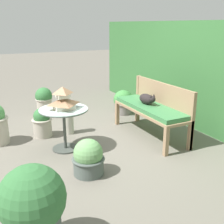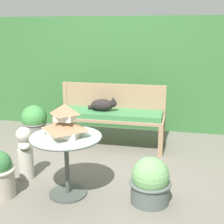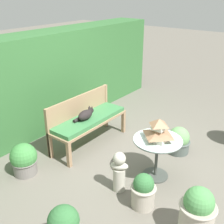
{
  "view_description": "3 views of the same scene",
  "coord_description": "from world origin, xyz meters",
  "px_view_note": "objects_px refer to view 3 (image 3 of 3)",
  "views": [
    {
      "loc": [
        3.63,
        -1.46,
        1.76
      ],
      "look_at": [
        -0.14,
        0.44,
        0.43
      ],
      "focal_mm": 45.0,
      "sensor_mm": 36.0,
      "label": 1
    },
    {
      "loc": [
        0.98,
        -3.05,
        1.61
      ],
      "look_at": [
        0.19,
        0.59,
        0.63
      ],
      "focal_mm": 50.0,
      "sensor_mm": 36.0,
      "label": 2
    },
    {
      "loc": [
        -3.18,
        -1.94,
        2.58
      ],
      "look_at": [
        0.23,
        0.66,
        0.66
      ],
      "focal_mm": 45.0,
      "sensor_mm": 36.0,
      "label": 3
    }
  ],
  "objects_px": {
    "cat": "(86,115)",
    "potted_plant_table_near": "(178,141)",
    "patio_table": "(157,147)",
    "potted_plant_hedge_corner": "(197,213)",
    "garden_bust": "(119,171)",
    "potted_plant_patio_mid": "(143,191)",
    "potted_plant_bench_left": "(24,160)",
    "garden_bench": "(89,121)",
    "pagoda_birdhouse": "(159,131)"
  },
  "relations": [
    {
      "from": "cat",
      "to": "potted_plant_table_near",
      "type": "distance_m",
      "value": 1.62
    },
    {
      "from": "cat",
      "to": "patio_table",
      "type": "xyz_separation_m",
      "value": [
        -0.03,
        -1.39,
        -0.12
      ]
    },
    {
      "from": "potted_plant_hedge_corner",
      "to": "garden_bust",
      "type": "bearing_deg",
      "value": 84.93
    },
    {
      "from": "potted_plant_patio_mid",
      "to": "potted_plant_bench_left",
      "type": "distance_m",
      "value": 1.83
    },
    {
      "from": "garden_bench",
      "to": "potted_plant_hedge_corner",
      "type": "distance_m",
      "value": 2.42
    },
    {
      "from": "potted_plant_hedge_corner",
      "to": "potted_plant_patio_mid",
      "type": "bearing_deg",
      "value": 87.36
    },
    {
      "from": "potted_plant_table_near",
      "to": "potted_plant_bench_left",
      "type": "distance_m",
      "value": 2.49
    },
    {
      "from": "potted_plant_hedge_corner",
      "to": "potted_plant_bench_left",
      "type": "relative_size",
      "value": 1.29
    },
    {
      "from": "potted_plant_hedge_corner",
      "to": "cat",
      "type": "bearing_deg",
      "value": 72.8
    },
    {
      "from": "cat",
      "to": "garden_bust",
      "type": "relative_size",
      "value": 0.71
    },
    {
      "from": "cat",
      "to": "potted_plant_hedge_corner",
      "type": "bearing_deg",
      "value": -110.8
    },
    {
      "from": "garden_bust",
      "to": "potted_plant_bench_left",
      "type": "height_order",
      "value": "garden_bust"
    },
    {
      "from": "potted_plant_table_near",
      "to": "patio_table",
      "type": "bearing_deg",
      "value": -177.75
    },
    {
      "from": "patio_table",
      "to": "potted_plant_table_near",
      "type": "height_order",
      "value": "patio_table"
    },
    {
      "from": "cat",
      "to": "potted_plant_patio_mid",
      "type": "height_order",
      "value": "cat"
    },
    {
      "from": "garden_bench",
      "to": "potted_plant_bench_left",
      "type": "relative_size",
      "value": 3.08
    },
    {
      "from": "cat",
      "to": "patio_table",
      "type": "relative_size",
      "value": 0.61
    },
    {
      "from": "potted_plant_table_near",
      "to": "potted_plant_bench_left",
      "type": "bearing_deg",
      "value": 141.31
    },
    {
      "from": "cat",
      "to": "garden_bust",
      "type": "distance_m",
      "value": 1.33
    },
    {
      "from": "garden_bench",
      "to": "potted_plant_table_near",
      "type": "relative_size",
      "value": 3.33
    },
    {
      "from": "garden_bench",
      "to": "potted_plant_patio_mid",
      "type": "height_order",
      "value": "garden_bench"
    },
    {
      "from": "patio_table",
      "to": "potted_plant_patio_mid",
      "type": "bearing_deg",
      "value": -164.59
    },
    {
      "from": "potted_plant_hedge_corner",
      "to": "patio_table",
      "type": "bearing_deg",
      "value": 52.53
    },
    {
      "from": "garden_bench",
      "to": "pagoda_birdhouse",
      "type": "xyz_separation_m",
      "value": [
        -0.12,
        -1.39,
        0.31
      ]
    },
    {
      "from": "patio_table",
      "to": "potted_plant_table_near",
      "type": "relative_size",
      "value": 1.53
    },
    {
      "from": "cat",
      "to": "potted_plant_patio_mid",
      "type": "relative_size",
      "value": 0.88
    },
    {
      "from": "pagoda_birdhouse",
      "to": "garden_bust",
      "type": "relative_size",
      "value": 0.61
    },
    {
      "from": "potted_plant_hedge_corner",
      "to": "potted_plant_bench_left",
      "type": "distance_m",
      "value": 2.52
    },
    {
      "from": "potted_plant_patio_mid",
      "to": "garden_bench",
      "type": "bearing_deg",
      "value": 64.05
    },
    {
      "from": "potted_plant_patio_mid",
      "to": "cat",
      "type": "bearing_deg",
      "value": 66.82
    },
    {
      "from": "cat",
      "to": "potted_plant_table_near",
      "type": "height_order",
      "value": "cat"
    },
    {
      "from": "potted_plant_table_near",
      "to": "potted_plant_bench_left",
      "type": "relative_size",
      "value": 0.92
    },
    {
      "from": "potted_plant_hedge_corner",
      "to": "potted_plant_table_near",
      "type": "bearing_deg",
      "value": 31.44
    },
    {
      "from": "garden_bust",
      "to": "garden_bench",
      "type": "bearing_deg",
      "value": 123.23
    },
    {
      "from": "patio_table",
      "to": "garden_bench",
      "type": "bearing_deg",
      "value": 85.1
    },
    {
      "from": "potted_plant_patio_mid",
      "to": "potted_plant_bench_left",
      "type": "height_order",
      "value": "potted_plant_bench_left"
    },
    {
      "from": "potted_plant_hedge_corner",
      "to": "garden_bench",
      "type": "bearing_deg",
      "value": 70.71
    },
    {
      "from": "patio_table",
      "to": "potted_plant_table_near",
      "type": "distance_m",
      "value": 0.87
    },
    {
      "from": "cat",
      "to": "potted_plant_bench_left",
      "type": "xyz_separation_m",
      "value": [
        -1.15,
        0.2,
        -0.37
      ]
    },
    {
      "from": "potted_plant_bench_left",
      "to": "pagoda_birdhouse",
      "type": "bearing_deg",
      "value": -54.75
    },
    {
      "from": "patio_table",
      "to": "potted_plant_bench_left",
      "type": "relative_size",
      "value": 1.41
    },
    {
      "from": "potted_plant_patio_mid",
      "to": "potted_plant_hedge_corner",
      "type": "distance_m",
      "value": 0.71
    },
    {
      "from": "patio_table",
      "to": "potted_plant_patio_mid",
      "type": "xyz_separation_m",
      "value": [
        -0.65,
        -0.18,
        -0.25
      ]
    },
    {
      "from": "potted_plant_table_near",
      "to": "potted_plant_patio_mid",
      "type": "relative_size",
      "value": 0.95
    },
    {
      "from": "pagoda_birdhouse",
      "to": "potted_plant_hedge_corner",
      "type": "height_order",
      "value": "pagoda_birdhouse"
    },
    {
      "from": "cat",
      "to": "pagoda_birdhouse",
      "type": "relative_size",
      "value": 1.16
    },
    {
      "from": "garden_bust",
      "to": "potted_plant_table_near",
      "type": "xyz_separation_m",
      "value": [
        1.4,
        -0.21,
        -0.1
      ]
    },
    {
      "from": "potted_plant_bench_left",
      "to": "garden_bust",
      "type": "bearing_deg",
      "value": -67.88
    },
    {
      "from": "pagoda_birdhouse",
      "to": "potted_plant_table_near",
      "type": "distance_m",
      "value": 0.99
    },
    {
      "from": "patio_table",
      "to": "potted_plant_bench_left",
      "type": "bearing_deg",
      "value": 125.25
    }
  ]
}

